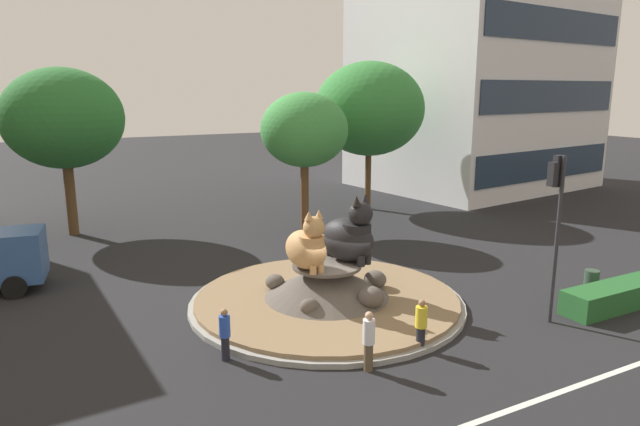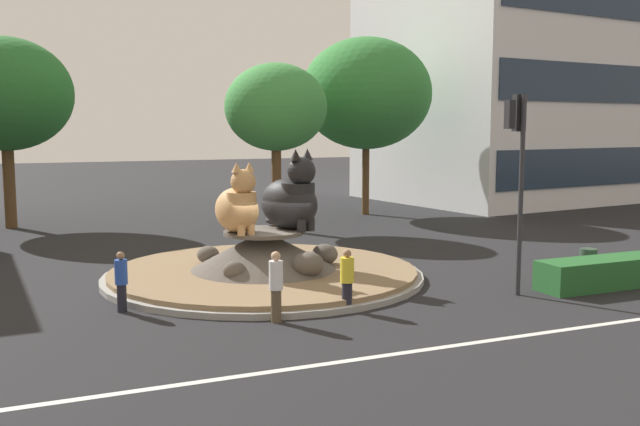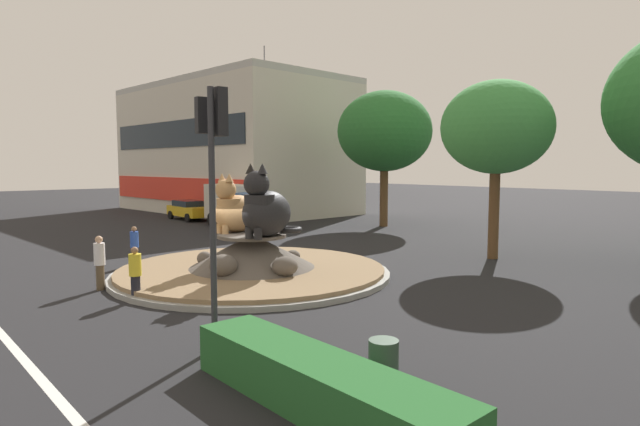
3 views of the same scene
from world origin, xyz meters
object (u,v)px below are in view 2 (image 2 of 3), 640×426
pedestrian_blue_shirt (121,280)px  pedestrian_yellow_shirt (347,279)px  traffic_light_mast (518,150)px  broadleaf_tree_behind_island (5,94)px  third_tree_left (276,108)px  cat_statue_black (292,200)px  litter_bin (588,262)px  cat_statue_calico (238,207)px  pedestrian_white_shirt (276,285)px  second_tree_near_tower (366,94)px

pedestrian_blue_shirt → pedestrian_yellow_shirt: (5.53, -2.22, 0.01)m
traffic_light_mast → broadleaf_tree_behind_island: 24.79m
broadleaf_tree_behind_island → third_tree_left: bearing=-26.5°
cat_statue_black → pedestrian_yellow_shirt: 4.96m
traffic_light_mast → third_tree_left: bearing=12.7°
pedestrian_blue_shirt → litter_bin: 14.79m
broadleaf_tree_behind_island → pedestrian_yellow_shirt: broadleaf_tree_behind_island is taller
pedestrian_yellow_shirt → cat_statue_black: bearing=-19.6°
cat_statue_calico → pedestrian_white_shirt: 5.14m
cat_statue_calico → third_tree_left: (4.95, 10.15, 3.34)m
cat_statue_calico → second_tree_near_tower: second_tree_near_tower is taller
cat_statue_black → pedestrian_blue_shirt: size_ratio=1.74×
second_tree_near_tower → pedestrian_yellow_shirt: size_ratio=5.84×
broadleaf_tree_behind_island → third_tree_left: (11.50, -5.74, -0.64)m
pedestrian_white_shirt → litter_bin: 11.40m
cat_statue_calico → traffic_light_mast: size_ratio=0.39×
cat_statue_calico → litter_bin: size_ratio=2.52×
third_tree_left → broadleaf_tree_behind_island: bearing=153.5°
pedestrian_blue_shirt → litter_bin: pedestrian_blue_shirt is taller
cat_statue_calico → cat_statue_black: size_ratio=0.81×
cat_statue_calico → pedestrian_yellow_shirt: size_ratio=1.37×
second_tree_near_tower → pedestrian_yellow_shirt: bearing=-118.3°
pedestrian_blue_shirt → litter_bin: size_ratio=1.80×
pedestrian_yellow_shirt → pedestrian_white_shirt: bearing=82.0°
traffic_light_mast → pedestrian_blue_shirt: (-10.79, 2.50, -3.35)m
cat_statue_calico → broadleaf_tree_behind_island: (-6.55, 15.89, 3.98)m
traffic_light_mast → pedestrian_yellow_shirt: 6.24m
third_tree_left → pedestrian_white_shirt: bearing=-110.0°
cat_statue_calico → pedestrian_white_shirt: (-0.53, -4.91, -1.42)m
second_tree_near_tower → pedestrian_blue_shirt: second_tree_near_tower is taller
pedestrian_yellow_shirt → litter_bin: bearing=-101.1°
cat_statue_calico → traffic_light_mast: (6.85, -4.85, 1.82)m
litter_bin → third_tree_left: bearing=112.9°
traffic_light_mast → pedestrian_yellow_shirt: traffic_light_mast is taller
second_tree_near_tower → pedestrian_yellow_shirt: second_tree_near_tower is taller
cat_statue_black → pedestrian_blue_shirt: cat_statue_black is taller
cat_statue_calico → second_tree_near_tower: size_ratio=0.23×
traffic_light_mast → second_tree_near_tower: (4.69, 18.78, 2.42)m
cat_statue_black → broadleaf_tree_behind_island: (-8.38, 15.79, 3.84)m
traffic_light_mast → litter_bin: size_ratio=6.43×
cat_statue_calico → pedestrian_white_shirt: cat_statue_calico is taller
pedestrian_white_shirt → cat_statue_calico: bearing=-163.6°
third_tree_left → pedestrian_yellow_shirt: third_tree_left is taller
cat_statue_calico → pedestrian_yellow_shirt: bearing=12.5°
third_tree_left → litter_bin: 15.90m
broadleaf_tree_behind_island → pedestrian_white_shirt: (6.02, -20.79, -5.40)m
broadleaf_tree_behind_island → pedestrian_white_shirt: broadleaf_tree_behind_island is taller
pedestrian_white_shirt → litter_bin: bearing=118.8°
broadleaf_tree_behind_island → pedestrian_blue_shirt: bearing=-81.9°
cat_statue_calico → second_tree_near_tower: (11.54, 13.92, 4.25)m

